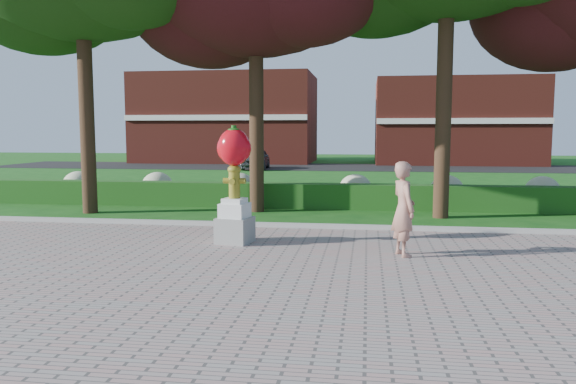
% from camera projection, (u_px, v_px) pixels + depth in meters
% --- Properties ---
extents(ground, '(100.00, 100.00, 0.00)m').
position_uv_depth(ground, '(297.00, 255.00, 11.28)').
color(ground, '#124812').
rests_on(ground, ground).
extents(walkway, '(40.00, 14.00, 0.04)m').
position_uv_depth(walkway, '(258.00, 320.00, 7.34)').
color(walkway, gray).
rests_on(walkway, ground).
extents(curb, '(40.00, 0.18, 0.15)m').
position_uv_depth(curb, '(311.00, 227.00, 14.22)').
color(curb, '#ADADA5').
rests_on(curb, ground).
extents(lawn_hedge, '(24.00, 0.70, 0.80)m').
position_uv_depth(lawn_hedge, '(324.00, 196.00, 18.13)').
color(lawn_hedge, '#1E4814').
rests_on(lawn_hedge, ground).
extents(hydrangea_row, '(20.10, 1.10, 0.99)m').
position_uv_depth(hydrangea_row, '(343.00, 189.00, 19.02)').
color(hydrangea_row, beige).
rests_on(hydrangea_row, ground).
extents(street, '(50.00, 8.00, 0.02)m').
position_uv_depth(street, '(347.00, 167.00, 38.84)').
color(street, black).
rests_on(street, ground).
extents(building_left, '(14.00, 8.00, 7.00)m').
position_uv_depth(building_left, '(227.00, 119.00, 45.76)').
color(building_left, maroon).
rests_on(building_left, ground).
extents(building_right, '(12.00, 8.00, 6.40)m').
position_uv_depth(building_right, '(454.00, 122.00, 43.29)').
color(building_right, maroon).
rests_on(building_right, ground).
extents(hydrant_sculpture, '(0.82, 0.82, 2.57)m').
position_uv_depth(hydrant_sculpture, '(234.00, 181.00, 12.22)').
color(hydrant_sculpture, gray).
rests_on(hydrant_sculpture, walkway).
extents(woman, '(0.66, 0.79, 1.86)m').
position_uv_depth(woman, '(404.00, 209.00, 10.98)').
color(woman, '#AC7462').
rests_on(woman, walkway).
extents(parked_car, '(1.79, 4.00, 1.33)m').
position_uv_depth(parked_car, '(256.00, 159.00, 36.76)').
color(parked_car, '#43464C').
rests_on(parked_car, street).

